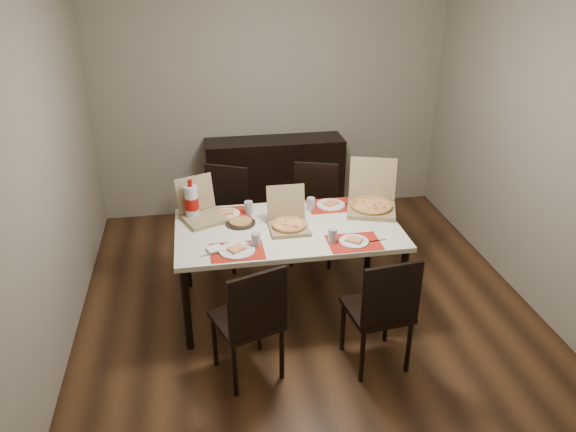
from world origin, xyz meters
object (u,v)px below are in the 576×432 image
object	(u,v)px
chair_near_right	(382,308)
chair_near_left	(251,318)
sideboard	(275,178)
dip_bowl	(295,218)
chair_far_right	(314,208)
pizza_box_center	(288,222)
dining_table	(288,234)
soda_bottle	(192,202)
chair_far_left	(223,211)

from	to	relation	value
chair_near_right	chair_near_left	bearing A→B (deg)	177.65
sideboard	dip_bowl	bearing A→B (deg)	-92.73
chair_far_right	pizza_box_center	bearing A→B (deg)	-115.26
dining_table	dip_bowl	bearing A→B (deg)	58.89
chair_far_right	soda_bottle	world-z (taller)	soda_bottle
pizza_box_center	dining_table	bearing A→B (deg)	94.96
soda_bottle	pizza_box_center	bearing A→B (deg)	-21.78
sideboard	chair_near_right	xyz separation A→B (m)	(0.36, -2.66, 0.06)
sideboard	dining_table	world-z (taller)	sideboard
chair_far_left	pizza_box_center	bearing A→B (deg)	-62.14
chair_far_right	dip_bowl	size ratio (longest dim) A/B	7.57
chair_far_right	pizza_box_center	size ratio (longest dim) A/B	2.70
dining_table	chair_near_right	size ratio (longest dim) A/B	1.94
dining_table	dip_bowl	xyz separation A→B (m)	(0.08, 0.13, 0.08)
dip_bowl	chair_near_left	bearing A→B (deg)	-116.10
chair_far_left	pizza_box_center	world-z (taller)	pizza_box_center
soda_bottle	chair_far_right	bearing A→B (deg)	24.76
dip_bowl	dining_table	bearing A→B (deg)	-121.11
dip_bowl	sideboard	bearing A→B (deg)	87.27
dining_table	dip_bowl	world-z (taller)	dip_bowl
chair_near_right	chair_far_left	distance (m)	2.03
chair_near_right	dining_table	bearing A→B (deg)	120.43
chair_far_right	chair_near_left	bearing A→B (deg)	-115.46
sideboard	dining_table	xyz separation A→B (m)	(-0.16, -1.78, 0.23)
soda_bottle	dip_bowl	bearing A→B (deg)	-11.20
chair_near_right	chair_far_right	bearing A→B (deg)	94.23
chair_near_left	chair_near_right	bearing A→B (deg)	-2.35
chair_near_right	pizza_box_center	bearing A→B (deg)	120.70
chair_far_right	dip_bowl	xyz separation A→B (m)	(-0.32, -0.69, 0.25)
chair_far_left	dip_bowl	distance (m)	0.98
pizza_box_center	dip_bowl	bearing A→B (deg)	61.30
chair_far_right	pizza_box_center	xyz separation A→B (m)	(-0.39, -0.83, 0.29)
chair_near_left	chair_far_right	size ratio (longest dim) A/B	1.00
sideboard	chair_far_right	size ratio (longest dim) A/B	1.61
pizza_box_center	soda_bottle	xyz separation A→B (m)	(-0.75, 0.30, 0.09)
chair_near_right	soda_bottle	size ratio (longest dim) A/B	2.70
chair_near_left	chair_far_right	world-z (taller)	same
chair_far_right	chair_near_right	bearing A→B (deg)	-85.77
chair_far_right	dip_bowl	world-z (taller)	chair_far_right
chair_near_right	chair_far_left	xyz separation A→B (m)	(-0.99, 1.77, 0.00)
chair_far_right	dining_table	bearing A→B (deg)	-115.61
dining_table	chair_far_left	distance (m)	1.02
dining_table	chair_near_right	xyz separation A→B (m)	(0.52, -0.88, -0.17)
sideboard	chair_near_right	world-z (taller)	chair_near_right
sideboard	chair_far_right	bearing A→B (deg)	-76.15
chair_near_right	sideboard	bearing A→B (deg)	97.77
chair_near_right	dip_bowl	distance (m)	1.13
chair_far_right	soda_bottle	size ratio (longest dim) A/B	2.70
sideboard	pizza_box_center	size ratio (longest dim) A/B	4.35
dining_table	chair_far_right	distance (m)	0.92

